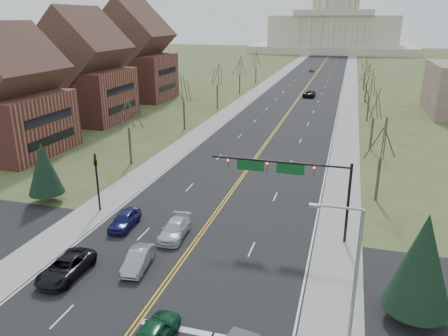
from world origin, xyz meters
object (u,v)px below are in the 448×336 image
Objects in this scene: car_nb_inner_lead at (154,333)px; car_far_sb at (312,70)px; car_sb_outer_second at (125,219)px; signal_mast at (289,174)px; car_far_nb at (309,93)px; signal_left at (97,176)px; car_sb_inner_lead at (138,259)px; car_sb_outer_lead at (66,267)px; street_light at (351,272)px; car_sb_inner_second at (175,229)px.

car_nb_inner_lead is 145.51m from car_far_sb.
car_nb_inner_lead reaches higher than car_sb_outer_second.
signal_mast is 75.09m from car_far_nb.
signal_left is 1.39× the size of car_sb_inner_lead.
signal_left is 12.62m from car_sb_inner_lead.
car_sb_inner_lead is 5.35m from car_sb_outer_lead.
street_light is at bearing -68.59° from signal_mast.
signal_left reaches higher than car_nb_inner_lead.
car_nb_inner_lead is (13.38, -16.13, -2.93)m from signal_left.
car_nb_inner_lead reaches higher than car_sb_outer_lead.
car_sb_inner_second is at bearing -8.81° from car_sb_outer_second.
car_sb_outer_second is (-9.14, 13.47, -0.01)m from car_nb_inner_lead.
signal_mast reaches higher than car_sb_inner_second.
signal_left is at bearing 81.14° from car_far_nb.
signal_mast is 2.81× the size of car_sb_inner_lead.
car_sb_outer_second is 132.10m from car_far_sb.
car_far_sb is at bearing 85.80° from signal_left.
car_far_nb is at bearing 82.68° from car_sb_inner_second.
car_sb_outer_second is at bearing -53.23° from car_nb_inner_lead.
car_nb_inner_lead is at bearing -59.15° from car_sb_outer_second.
car_sb_outer_lead is 9.80m from car_sb_inner_second.
car_sb_outer_lead is at bearing -128.09° from car_sb_inner_second.
car_sb_inner_lead is 1.01× the size of car_far_sb.
car_sb_inner_lead is 0.88× the size of car_sb_inner_second.
car_sb_inner_lead is 0.96× the size of car_sb_outer_second.
car_sb_inner_lead is (-10.31, -8.70, -5.04)m from signal_mast.
car_sb_inner_lead is at bearing -45.23° from signal_left.
car_sb_inner_lead is 5.60m from car_sb_inner_second.
street_light is 143.67m from car_far_sb.
car_far_nb is at bearing 79.54° from signal_left.
signal_mast is at bearing 111.41° from street_light.
signal_mast is 14.51m from street_light.
signal_mast is 2.07× the size of car_far_nb.
car_sb_outer_lead is 0.91× the size of car_far_nb.
car_far_sb is at bearing 87.98° from car_sb_outer_lead.
signal_left reaches higher than car_sb_outer_lead.
street_light reaches higher than car_far_nb.
car_sb_inner_second is at bearing -18.52° from signal_left.
car_far_sb reaches higher than car_sb_inner_second.
car_nb_inner_lead is at bearing -50.31° from signal_left.
car_far_nb is (-5.14, 74.75, -4.94)m from signal_mast.
car_nb_inner_lead is at bearing -166.40° from street_light.
car_sb_inner_second is (-9.53, -3.15, -5.03)m from signal_mast.
car_far_nb is at bearing 83.70° from car_sb_outer_lead.
car_sb_outer_second is at bearing -169.76° from signal_mast.
signal_left is 1.40× the size of car_far_sb.
signal_mast is at bearing -0.00° from signal_left.
car_sb_inner_second is at bearing -70.39° from car_nb_inner_lead.
car_far_nb is at bearing 79.64° from car_sb_outer_second.
street_light is 16.93m from car_sb_inner_lead.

